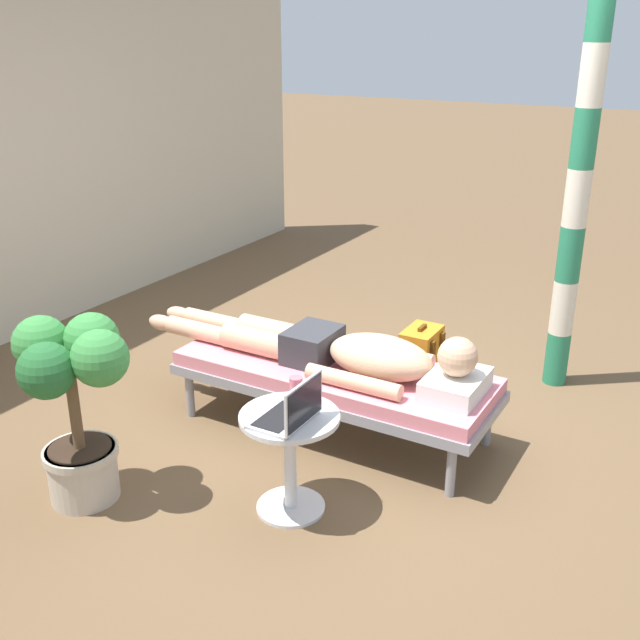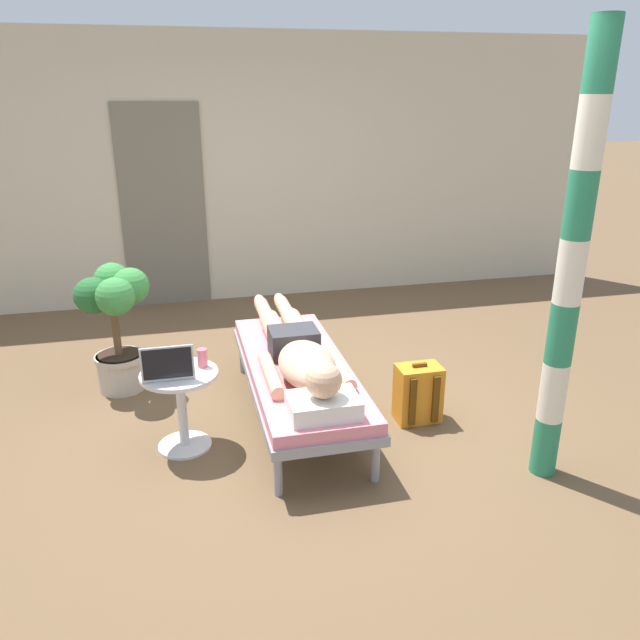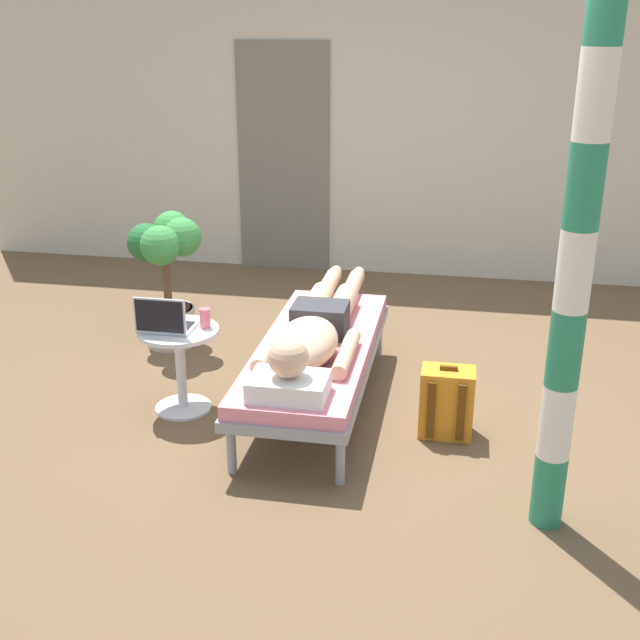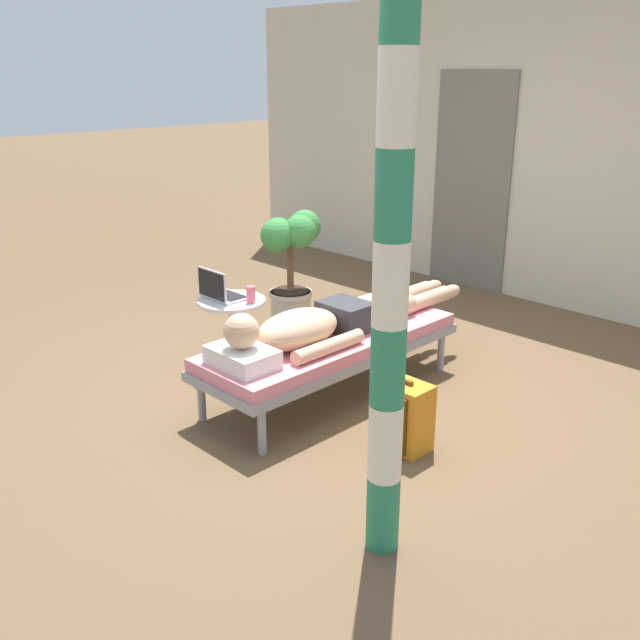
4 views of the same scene
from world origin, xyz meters
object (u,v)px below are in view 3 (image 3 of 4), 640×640
lounge_chair (316,354)px  person_reclining (314,330)px  backpack (447,403)px  side_table (180,355)px  drink_glass (205,318)px  porch_post (575,270)px  potted_plant (167,267)px  laptop (165,322)px

lounge_chair → person_reclining: (0.00, -0.05, 0.17)m
person_reclining → backpack: (0.79, -0.16, -0.32)m
side_table → drink_glass: size_ratio=4.41×
backpack → porch_post: bearing=-56.9°
drink_glass → potted_plant: potted_plant is taller
backpack → porch_post: size_ratio=0.17×
laptop → backpack: size_ratio=0.73×
laptop → drink_glass: bearing=26.8°
person_reclining → drink_glass: 0.65m
backpack → porch_post: porch_post is taller
person_reclining → porch_post: 1.75m
person_reclining → potted_plant: size_ratio=2.28×
lounge_chair → drink_glass: (-0.64, -0.14, 0.24)m
person_reclining → drink_glass: bearing=-171.9°
person_reclining → laptop: laptop is taller
lounge_chair → backpack: (0.79, -0.21, -0.15)m
side_table → porch_post: bearing=-20.5°
backpack → lounge_chair: bearing=165.3°
drink_glass → backpack: (1.43, -0.07, -0.39)m
lounge_chair → potted_plant: size_ratio=1.97×
laptop → backpack: bearing=1.4°
lounge_chair → potted_plant: (-1.21, 0.75, 0.24)m
lounge_chair → drink_glass: size_ratio=15.79×
laptop → porch_post: (2.14, -0.73, 0.67)m
side_table → potted_plant: potted_plant is taller
lounge_chair → porch_post: 1.85m
lounge_chair → side_table: size_ratio=3.58×
lounge_chair → laptop: size_ratio=6.03×
potted_plant → lounge_chair: bearing=-31.9°
person_reclining → side_table: 0.82m
porch_post → side_table: bearing=159.5°
side_table → laptop: laptop is taller
person_reclining → laptop: (-0.85, -0.20, 0.07)m
laptop → potted_plant: size_ratio=0.33×
side_table → drink_glass: drink_glass is taller
lounge_chair → potted_plant: bearing=148.1°
potted_plant → porch_post: bearing=-34.6°
person_reclining → side_table: (-0.79, -0.15, -0.16)m
porch_post → drink_glass: bearing=156.7°
backpack → potted_plant: (-2.01, 0.96, 0.39)m
laptop → side_table: bearing=40.5°
person_reclining → potted_plant: (-1.21, 0.80, 0.07)m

